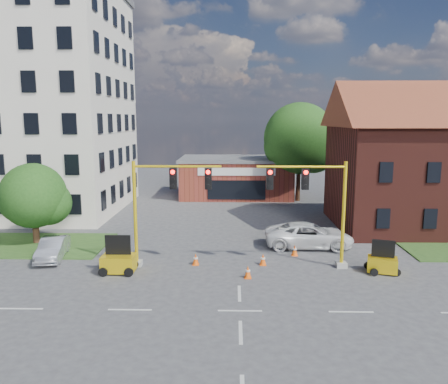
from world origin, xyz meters
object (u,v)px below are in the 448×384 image
at_px(signal_mast_west, 163,201).
at_px(trailer_west, 119,261).
at_px(pickup_white, 309,235).
at_px(signal_mast_east, 315,201).
at_px(trailer_east, 382,263).

height_order(signal_mast_west, trailer_west, signal_mast_west).
bearing_deg(signal_mast_west, pickup_white, 23.92).
distance_m(signal_mast_west, signal_mast_east, 8.71).
distance_m(trailer_east, pickup_white, 5.92).
height_order(signal_mast_east, trailer_west, signal_mast_east).
relative_size(signal_mast_east, trailer_west, 2.98).
distance_m(signal_mast_west, trailer_east, 12.90).
relative_size(trailer_east, pickup_white, 0.31).
height_order(signal_mast_east, trailer_east, signal_mast_east).
distance_m(signal_mast_east, trailer_east, 5.08).
bearing_deg(trailer_west, signal_mast_east, 6.13).
bearing_deg(pickup_white, signal_mast_west, 115.58).
bearing_deg(trailer_west, pickup_white, 24.47).
height_order(trailer_east, pickup_white, trailer_east).
bearing_deg(signal_mast_west, trailer_east, -3.98).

